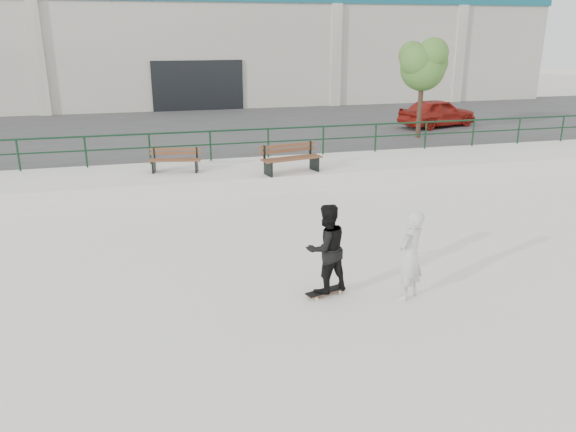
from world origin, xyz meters
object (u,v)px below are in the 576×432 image
object	(u,v)px
bench_right	(291,159)
standing_skater	(326,248)
tree	(424,63)
seated_skater	(411,255)
bench_left	(175,160)
red_car	(437,113)
skateboard	(325,291)

from	to	relation	value
bench_right	standing_skater	world-z (taller)	standing_skater
tree	seated_skater	size ratio (longest dim) A/B	2.36
seated_skater	bench_left	bearing A→B (deg)	-102.41
bench_left	bench_right	world-z (taller)	bench_right
bench_left	red_car	size ratio (longest dim) A/B	0.44
bench_right	skateboard	distance (m)	7.62
bench_left	tree	bearing A→B (deg)	31.29
tree	bench_right	bearing A→B (deg)	-145.62
red_car	standing_skater	xyz separation A→B (m)	(-10.14, -14.37, -0.21)
skateboard	bench_left	bearing A→B (deg)	87.18
red_car	standing_skater	bearing A→B (deg)	129.97
skateboard	seated_skater	bearing A→B (deg)	-35.66
standing_skater	seated_skater	distance (m)	1.52
bench_right	tree	distance (m)	8.52
seated_skater	skateboard	bearing A→B (deg)	-52.82
bench_right	seated_skater	size ratio (longest dim) A/B	1.19
red_car	seated_skater	bearing A→B (deg)	134.81
tree	seated_skater	xyz separation A→B (m)	(-6.60, -12.54, -2.64)
tree	standing_skater	distance (m)	14.71
red_car	seated_skater	world-z (taller)	red_car
red_car	skateboard	world-z (taller)	red_car
bench_left	skateboard	bearing A→B (deg)	-63.89
red_car	seated_skater	distance (m)	17.23
skateboard	standing_skater	distance (m)	0.86
bench_left	bench_right	xyz separation A→B (m)	(3.46, -1.03, 0.08)
tree	red_car	world-z (taller)	tree
tree	standing_skater	size ratio (longest dim) A/B	2.38
standing_skater	seated_skater	xyz separation A→B (m)	(1.44, -0.49, -0.09)
tree	bench_left	bearing A→B (deg)	-160.71
bench_right	red_car	world-z (taller)	red_car
bench_right	skateboard	bearing A→B (deg)	-112.06
bench_right	seated_skater	distance (m)	7.95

